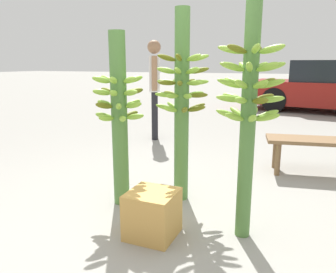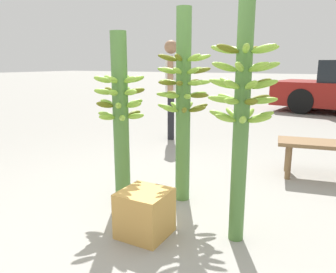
# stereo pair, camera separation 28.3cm
# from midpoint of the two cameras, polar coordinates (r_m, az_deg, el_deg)

# --- Properties ---
(ground_plane) EXTENTS (80.00, 80.00, 0.00)m
(ground_plane) POSITION_cam_midpoint_polar(r_m,az_deg,el_deg) (2.69, 1.63, -14.89)
(ground_plane) COLOR gray
(banana_stalk_left) EXTENTS (0.45, 0.44, 1.51)m
(banana_stalk_left) POSITION_cam_midpoint_polar(r_m,az_deg,el_deg) (2.88, -5.48, 3.75)
(banana_stalk_left) COLOR #4C7A38
(banana_stalk_left) RESTS_ON ground_plane
(banana_stalk_center) EXTENTS (0.48, 0.48, 1.70)m
(banana_stalk_center) POSITION_cam_midpoint_polar(r_m,az_deg,el_deg) (2.90, 5.47, 6.09)
(banana_stalk_center) COLOR #4C7A38
(banana_stalk_center) RESTS_ON ground_plane
(banana_stalk_right) EXTENTS (0.46, 0.46, 1.74)m
(banana_stalk_right) POSITION_cam_midpoint_polar(r_m,az_deg,el_deg) (2.26, 16.29, 4.93)
(banana_stalk_right) COLOR #4C7A38
(banana_stalk_right) RESTS_ON ground_plane
(vendor_person) EXTENTS (0.32, 0.54, 1.60)m
(vendor_person) POSITION_cam_midpoint_polar(r_m,az_deg,el_deg) (5.41, 2.04, 9.75)
(vendor_person) COLOR black
(vendor_person) RESTS_ON ground_plane
(produce_crate) EXTENTS (0.34, 0.34, 0.34)m
(produce_crate) POSITION_cam_midpoint_polar(r_m,az_deg,el_deg) (2.46, -0.70, -13.26)
(produce_crate) COLOR #C69347
(produce_crate) RESTS_ON ground_plane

